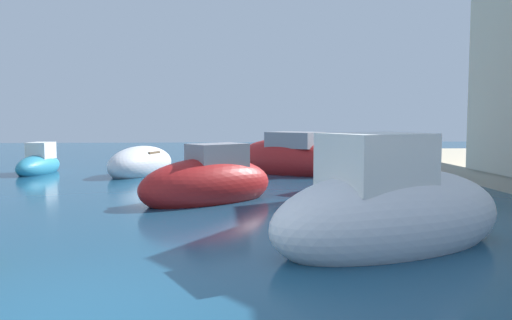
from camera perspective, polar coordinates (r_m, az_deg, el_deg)
ground at (r=6.50m, az=-19.05°, el=-15.56°), size 80.00×80.00×0.00m
quay_promenade at (r=6.44m, az=21.39°, el=-13.47°), size 44.00×32.00×0.50m
moored_boat_0 at (r=13.98m, az=-5.14°, el=-2.51°), size 4.18×3.59×1.84m
moored_boat_2 at (r=9.28m, az=14.23°, el=-5.59°), size 5.09×3.71×2.35m
moored_boat_3 at (r=20.85m, az=-12.24°, el=-0.45°), size 2.98×4.10×1.42m
moored_boat_6 at (r=22.56m, az=-22.27°, el=-0.41°), size 1.44×3.15×1.42m
moored_boat_7 at (r=20.86m, az=3.42°, el=0.13°), size 4.87×4.49×2.02m
moored_boat_9 at (r=16.36m, az=10.37°, el=-1.64°), size 3.51×3.55×1.80m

